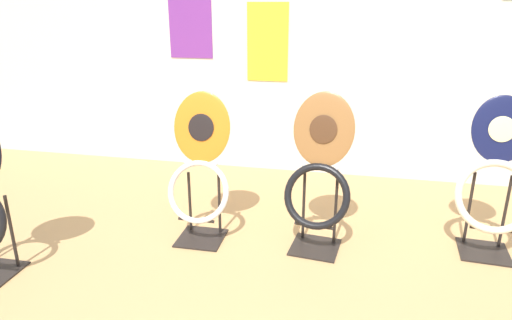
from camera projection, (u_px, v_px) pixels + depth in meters
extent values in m
cube|color=silver|center=(320.00, 17.00, 3.60)|extent=(8.00, 0.06, 2.60)
cube|color=purple|center=(190.00, 18.00, 3.79)|extent=(0.37, 0.01, 0.65)
cube|color=yellow|center=(268.00, 42.00, 3.72)|extent=(0.34, 0.01, 0.63)
cube|color=black|center=(483.00, 252.00, 2.71)|extent=(0.30, 0.30, 0.01)
cylinder|color=black|center=(469.00, 208.00, 2.74)|extent=(0.02, 0.02, 0.46)
cylinder|color=black|center=(505.00, 212.00, 2.69)|extent=(0.02, 0.02, 0.46)
cylinder|color=black|center=(491.00, 229.00, 2.58)|extent=(0.22, 0.03, 0.02)
torus|color=beige|center=(495.00, 196.00, 2.57)|extent=(0.44, 0.23, 0.41)
ellipsoid|color=#141942|center=(501.00, 129.00, 2.56)|extent=(0.32, 0.13, 0.38)
ellipsoid|color=beige|center=(502.00, 129.00, 2.55)|extent=(0.14, 0.05, 0.14)
sphere|color=silver|center=(481.00, 161.00, 2.61)|extent=(0.02, 0.02, 0.02)
cube|color=black|center=(201.00, 238.00, 2.87)|extent=(0.28, 0.28, 0.01)
cylinder|color=black|center=(190.00, 201.00, 2.91)|extent=(0.02, 0.02, 0.40)
cylinder|color=black|center=(219.00, 204.00, 2.87)|extent=(0.02, 0.02, 0.40)
cylinder|color=black|center=(196.00, 220.00, 2.74)|extent=(0.22, 0.02, 0.02)
torus|color=silver|center=(198.00, 192.00, 2.74)|extent=(0.39, 0.19, 0.37)
ellipsoid|color=orange|center=(202.00, 127.00, 2.73)|extent=(0.35, 0.13, 0.42)
ellipsoid|color=black|center=(201.00, 127.00, 2.71)|extent=(0.16, 0.04, 0.16)
sphere|color=silver|center=(185.00, 162.00, 2.77)|extent=(0.02, 0.02, 0.02)
sphere|color=silver|center=(216.00, 164.00, 2.74)|extent=(0.02, 0.02, 0.02)
cylinder|color=black|center=(12.00, 231.00, 2.49)|extent=(0.02, 0.02, 0.43)
cube|color=black|center=(315.00, 247.00, 2.76)|extent=(0.31, 0.31, 0.01)
cylinder|color=black|center=(304.00, 205.00, 2.80)|extent=(0.02, 0.02, 0.45)
cylinder|color=black|center=(336.00, 209.00, 2.74)|extent=(0.02, 0.02, 0.45)
cylinder|color=black|center=(314.00, 226.00, 2.63)|extent=(0.22, 0.04, 0.02)
torus|color=black|center=(317.00, 196.00, 2.63)|extent=(0.41, 0.24, 0.37)
ellipsoid|color=#936033|center=(324.00, 129.00, 2.62)|extent=(0.37, 0.17, 0.43)
ellipsoid|color=#4C2D19|center=(323.00, 129.00, 2.60)|extent=(0.16, 0.06, 0.16)
sphere|color=silver|center=(304.00, 165.00, 2.67)|extent=(0.02, 0.02, 0.02)
sphere|color=silver|center=(337.00, 169.00, 2.61)|extent=(0.02, 0.02, 0.02)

